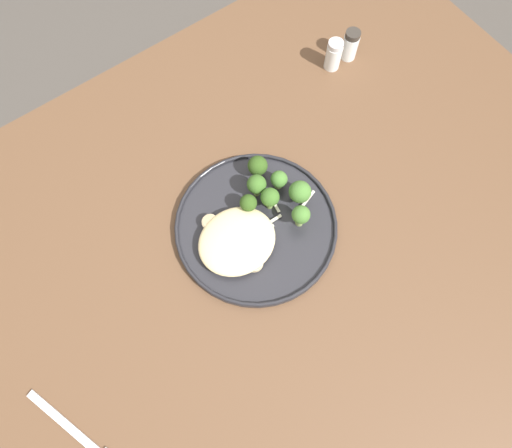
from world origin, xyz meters
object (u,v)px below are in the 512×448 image
at_px(broccoli_floret_near_rim, 279,180).
at_px(dinner_fork, 77,433).
at_px(broccoli_floret_rear_charred, 300,192).
at_px(broccoli_floret_front_edge, 301,215).
at_px(broccoli_floret_right_tilted, 270,198).
at_px(salt_shaker, 334,55).
at_px(pepper_shaker, 350,45).
at_px(broccoli_floret_split_head, 257,185).
at_px(seared_scallop_center_golden, 236,242).
at_px(seared_scallop_large_seared, 218,234).
at_px(seared_scallop_tiny_bay, 238,255).
at_px(dinner_plate, 256,226).
at_px(seared_scallop_half_hidden, 225,259).
at_px(broccoli_floret_small_sprig, 258,166).
at_px(broccoli_floret_left_leaning, 248,203).
at_px(seared_scallop_right_edge, 254,262).
at_px(seared_scallop_rear_pale, 210,223).

relative_size(broccoli_floret_near_rim, dinner_fork, 0.24).
relative_size(broccoli_floret_rear_charred, broccoli_floret_front_edge, 0.94).
relative_size(broccoli_floret_right_tilted, salt_shaker, 0.83).
bearing_deg(pepper_shaker, broccoli_floret_split_head, -156.30).
relative_size(seared_scallop_center_golden, salt_shaker, 0.48).
relative_size(seared_scallop_center_golden, seared_scallop_large_seared, 0.96).
bearing_deg(broccoli_floret_rear_charred, dinner_fork, -167.84).
bearing_deg(broccoli_floret_near_rim, seared_scallop_tiny_bay, -153.36).
distance_m(dinner_plate, pepper_shaker, 0.43).
xyz_separation_m(seared_scallop_half_hidden, salt_shaker, (0.42, 0.22, 0.01)).
distance_m(broccoli_floret_rear_charred, broccoli_floret_front_edge, 0.05).
relative_size(broccoli_floret_right_tilted, broccoli_floret_small_sprig, 1.10).
xyz_separation_m(seared_scallop_center_golden, broccoli_floret_split_head, (0.09, 0.06, 0.03)).
bearing_deg(broccoli_floret_small_sprig, broccoli_floret_near_rim, -68.29).
bearing_deg(dinner_fork, salt_shaker, 22.58).
xyz_separation_m(seared_scallop_tiny_bay, broccoli_floret_near_rim, (0.14, 0.07, 0.01)).
relative_size(seared_scallop_half_hidden, broccoli_floret_front_edge, 0.56).
bearing_deg(broccoli_floret_left_leaning, seared_scallop_large_seared, -173.32).
xyz_separation_m(broccoli_floret_small_sprig, pepper_shaker, (0.32, 0.12, -0.01)).
relative_size(seared_scallop_tiny_bay, salt_shaker, 0.37).
bearing_deg(pepper_shaker, salt_shaker, 180.00).
bearing_deg(dinner_fork, seared_scallop_right_edge, 8.86).
height_order(seared_scallop_large_seared, broccoli_floret_split_head, broccoli_floret_split_head).
bearing_deg(broccoli_floret_right_tilted, dinner_fork, -164.22).
xyz_separation_m(seared_scallop_center_golden, pepper_shaker, (0.43, 0.21, 0.01)).
height_order(broccoli_floret_front_edge, dinner_fork, broccoli_floret_front_edge).
xyz_separation_m(seared_scallop_large_seared, salt_shaker, (0.40, 0.18, 0.01)).
bearing_deg(broccoli_floret_left_leaning, seared_scallop_center_golden, -144.93).
xyz_separation_m(broccoli_floret_small_sprig, broccoli_floret_left_leaning, (-0.06, -0.05, 0.00)).
bearing_deg(broccoli_floret_near_rim, broccoli_floret_front_edge, -99.93).
height_order(seared_scallop_tiny_bay, pepper_shaker, pepper_shaker).
height_order(seared_scallop_right_edge, salt_shaker, salt_shaker).
relative_size(broccoli_floret_left_leaning, broccoli_floret_front_edge, 0.90).
distance_m(seared_scallop_tiny_bay, broccoli_floret_near_rim, 0.16).
height_order(seared_scallop_rear_pale, broccoli_floret_rear_charred, broccoli_floret_rear_charred).
xyz_separation_m(seared_scallop_tiny_bay, seared_scallop_right_edge, (0.01, -0.03, -0.00)).
xyz_separation_m(broccoli_floret_small_sprig, broccoli_floret_split_head, (-0.03, -0.03, 0.01)).
relative_size(broccoli_floret_left_leaning, pepper_shaker, 0.74).
height_order(dinner_plate, broccoli_floret_near_rim, broccoli_floret_near_rim).
height_order(broccoli_floret_left_leaning, broccoli_floret_front_edge, broccoli_floret_front_edge).
relative_size(seared_scallop_right_edge, pepper_shaker, 0.49).
distance_m(seared_scallop_right_edge, broccoli_floret_rear_charred, 0.15).
xyz_separation_m(broccoli_floret_split_head, salt_shaker, (0.30, 0.15, -0.01)).
bearing_deg(broccoli_floret_near_rim, seared_scallop_right_edge, -142.47).
bearing_deg(salt_shaker, seared_scallop_right_edge, -146.14).
bearing_deg(seared_scallop_half_hidden, seared_scallop_large_seared, 70.34).
relative_size(seared_scallop_rear_pale, salt_shaker, 0.43).
xyz_separation_m(dinner_plate, seared_scallop_right_edge, (-0.04, -0.05, 0.01)).
relative_size(broccoli_floret_small_sprig, pepper_shaker, 0.76).
height_order(broccoli_floret_right_tilted, broccoli_floret_rear_charred, broccoli_floret_right_tilted).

